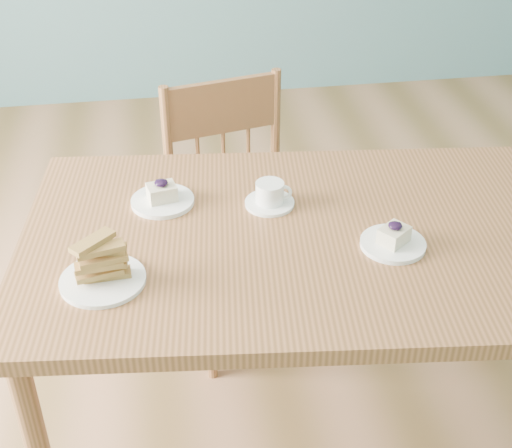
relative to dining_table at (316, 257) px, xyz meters
name	(u,v)px	position (x,y,z in m)	size (l,w,h in m)	color
dining_table	(316,257)	(0.00, 0.00, 0.00)	(1.55, 0.99, 0.79)	#9B613B
dining_chair	(238,218)	(-0.13, 0.57, -0.24)	(0.50, 0.48, 0.92)	#9B613B
cheesecake_plate_near	(393,240)	(0.16, -0.09, 0.10)	(0.16, 0.16, 0.07)	white
cheesecake_plate_far	(162,197)	(-0.37, 0.19, 0.10)	(0.17, 0.17, 0.07)	white
coffee_cup	(270,196)	(-0.10, 0.14, 0.11)	(0.13, 0.13, 0.06)	white
biscotti_plate	(101,268)	(-0.52, -0.12, 0.12)	(0.19, 0.19, 0.12)	white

